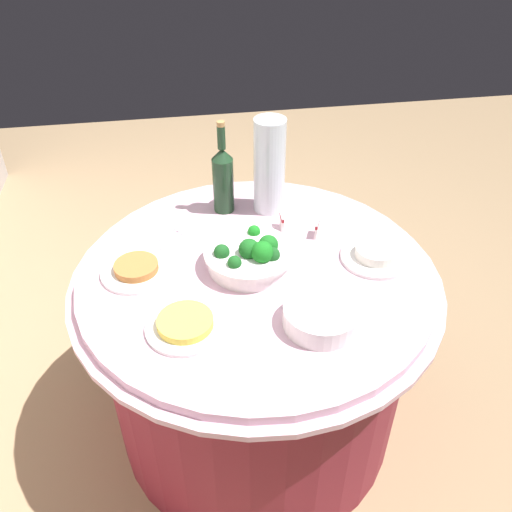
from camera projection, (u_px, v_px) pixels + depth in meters
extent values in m
plane|color=#9E7F5B|center=(256.00, 415.00, 2.12)|extent=(6.00, 6.00, 0.00)
cylinder|color=maroon|center=(256.00, 355.00, 1.91)|extent=(1.01, 1.01, 0.69)
cylinder|color=#E0B2C6|center=(256.00, 279.00, 1.70)|extent=(1.16, 1.16, 0.02)
cylinder|color=#E0B2C6|center=(256.00, 272.00, 1.68)|extent=(1.10, 1.10, 0.03)
cylinder|color=white|center=(249.00, 260.00, 1.67)|extent=(0.26, 0.26, 0.05)
cylinder|color=white|center=(249.00, 252.00, 1.65)|extent=(0.28, 0.28, 0.01)
sphere|color=#19571E|center=(235.00, 263.00, 1.58)|extent=(0.04, 0.04, 0.04)
sphere|color=#19511E|center=(272.00, 255.00, 1.61)|extent=(0.05, 0.05, 0.05)
sphere|color=#19691E|center=(268.00, 245.00, 1.64)|extent=(0.06, 0.06, 0.06)
sphere|color=#197B1E|center=(254.00, 231.00, 1.72)|extent=(0.04, 0.04, 0.04)
sphere|color=#19601E|center=(249.00, 249.00, 1.62)|extent=(0.06, 0.06, 0.06)
sphere|color=#19531E|center=(222.00, 252.00, 1.63)|extent=(0.05, 0.05, 0.05)
sphere|color=#19771E|center=(262.00, 252.00, 1.60)|extent=(0.07, 0.07, 0.07)
sphere|color=#19601E|center=(249.00, 247.00, 1.64)|extent=(0.05, 0.05, 0.05)
cylinder|color=white|center=(321.00, 322.00, 1.48)|extent=(0.21, 0.21, 0.01)
cylinder|color=white|center=(321.00, 320.00, 1.47)|extent=(0.21, 0.21, 0.01)
cylinder|color=white|center=(321.00, 317.00, 1.46)|extent=(0.21, 0.21, 0.01)
cylinder|color=white|center=(321.00, 315.00, 1.46)|extent=(0.21, 0.21, 0.01)
cylinder|color=white|center=(322.00, 312.00, 1.45)|extent=(0.21, 0.21, 0.01)
cylinder|color=white|center=(322.00, 309.00, 1.45)|extent=(0.21, 0.21, 0.01)
cylinder|color=#1A371F|center=(223.00, 185.00, 1.88)|extent=(0.07, 0.07, 0.20)
cone|color=#1A371F|center=(222.00, 154.00, 1.81)|extent=(0.07, 0.07, 0.04)
cylinder|color=#1A371F|center=(221.00, 137.00, 1.78)|extent=(0.03, 0.03, 0.08)
cylinder|color=#B2844C|center=(221.00, 124.00, 1.75)|extent=(0.03, 0.03, 0.02)
cylinder|color=silver|center=(269.00, 166.00, 1.85)|extent=(0.11, 0.11, 0.34)
sphere|color=#E5B26B|center=(268.00, 195.00, 1.94)|extent=(0.06, 0.06, 0.06)
sphere|color=#E5B26B|center=(264.00, 200.00, 1.92)|extent=(0.06, 0.06, 0.06)
sphere|color=#E5B26B|center=(274.00, 200.00, 1.92)|extent=(0.06, 0.06, 0.06)
sphere|color=#72C64C|center=(265.00, 183.00, 1.91)|extent=(0.06, 0.06, 0.06)
sphere|color=#72C64C|center=(268.00, 188.00, 1.88)|extent=(0.06, 0.06, 0.06)
sphere|color=#72C64C|center=(275.00, 185.00, 1.90)|extent=(0.06, 0.06, 0.06)
sphere|color=red|center=(263.00, 172.00, 1.87)|extent=(0.06, 0.06, 0.06)
sphere|color=red|center=(271.00, 175.00, 1.85)|extent=(0.06, 0.06, 0.06)
sphere|color=red|center=(273.00, 170.00, 1.88)|extent=(0.06, 0.06, 0.06)
sphere|color=#E5B26B|center=(264.00, 159.00, 1.83)|extent=(0.06, 0.06, 0.06)
sphere|color=#E5B26B|center=(275.00, 160.00, 1.82)|extent=(0.06, 0.06, 0.06)
sphere|color=#E5B26B|center=(270.00, 155.00, 1.85)|extent=(0.06, 0.06, 0.06)
cylinder|color=silver|center=(166.00, 244.00, 1.77)|extent=(0.12, 0.12, 0.01)
cylinder|color=silver|center=(158.00, 240.00, 1.79)|extent=(0.12, 0.12, 0.01)
sphere|color=silver|center=(178.00, 231.00, 1.83)|extent=(0.01, 0.01, 0.01)
cylinder|color=white|center=(186.00, 327.00, 1.46)|extent=(0.22, 0.22, 0.01)
cylinder|color=#F2D14C|center=(185.00, 322.00, 1.45)|extent=(0.15, 0.15, 0.02)
cylinder|color=white|center=(375.00, 257.00, 1.71)|extent=(0.22, 0.22, 0.01)
cylinder|color=white|center=(376.00, 252.00, 1.70)|extent=(0.13, 0.13, 0.03)
cylinder|color=white|center=(137.00, 271.00, 1.65)|extent=(0.22, 0.22, 0.01)
cylinder|color=#B77038|center=(136.00, 267.00, 1.64)|extent=(0.14, 0.14, 0.02)
cube|color=white|center=(282.00, 222.00, 1.83)|extent=(0.05, 0.01, 0.05)
cube|color=maroon|center=(282.00, 218.00, 1.82)|extent=(0.05, 0.01, 0.01)
cube|color=white|center=(317.00, 229.00, 1.80)|extent=(0.05, 0.03, 0.05)
cube|color=maroon|center=(317.00, 224.00, 1.79)|extent=(0.05, 0.03, 0.01)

